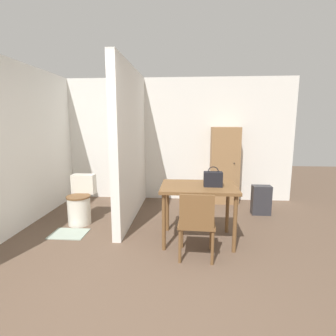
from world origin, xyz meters
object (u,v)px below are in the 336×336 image
Objects in this scene: handbag at (213,179)px; wooden_cabinet at (225,165)px; toilet at (80,203)px; dining_table at (198,193)px; wooden_chair at (197,222)px; space_heater at (261,200)px.

handbag is 1.90m from wooden_cabinet.
toilet is at bearing 164.54° from handbag.
wooden_chair reaches higher than dining_table.
wooden_cabinet is at bearing 71.79° from dining_table.
wooden_cabinet reaches higher than handbag.
wooden_chair is 3.09× the size of handbag.
wooden_cabinet reaches higher than toilet.
handbag is at bearing -12.01° from dining_table.
wooden_chair is 2.10m from toilet.
wooden_chair is at bearing -126.18° from space_heater.
dining_table is 1.94× the size of space_heater.
handbag is at bearing -102.55° from wooden_cabinet.
handbag reaches higher than dining_table.
wooden_cabinet is (0.41, 1.85, -0.12)m from handbag.
handbag is (0.18, -0.04, 0.20)m from dining_table.
handbag is (2.05, -0.57, 0.55)m from toilet.
toilet is 0.50× the size of wooden_cabinet.
dining_table is 1.68m from space_heater.
handbag is 0.18× the size of wooden_cabinet.
wooden_cabinet is (0.63, 2.31, 0.30)m from wooden_chair.
handbag is (0.22, 0.46, 0.42)m from wooden_chair.
wooden_chair is 0.66m from handbag.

